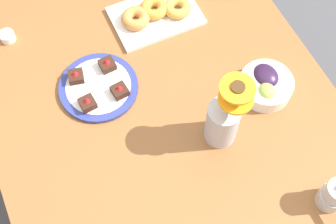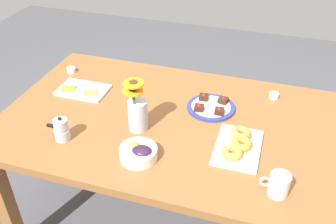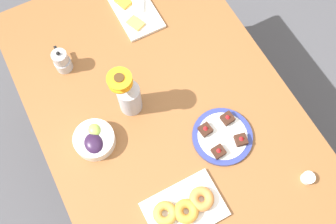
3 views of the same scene
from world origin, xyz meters
The scene contains 8 objects.
ground_plane centered at (0.00, 0.00, 0.00)m, with size 6.00×6.00×0.00m, color #4C4C51.
dining_table centered at (0.00, 0.00, 0.65)m, with size 1.60×1.00×0.74m.
grape_bowl centered at (0.03, 0.30, 0.77)m, with size 0.16×0.16×0.07m.
croissant_platter centered at (-0.35, 0.12, 0.76)m, with size 0.19×0.28×0.05m.
jam_cup_honey centered at (-0.47, -0.34, 0.76)m, with size 0.05×0.05×0.03m.
dessert_plate centered at (-0.18, -0.15, 0.75)m, with size 0.24×0.24×0.05m.
flower_vase centered at (0.11, 0.11, 0.83)m, with size 0.10×0.11×0.26m.
moka_pot centered at (0.40, 0.28, 0.79)m, with size 0.11×0.07×0.12m.
Camera 1 is at (0.55, -0.25, 1.95)m, focal length 50.00 mm.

